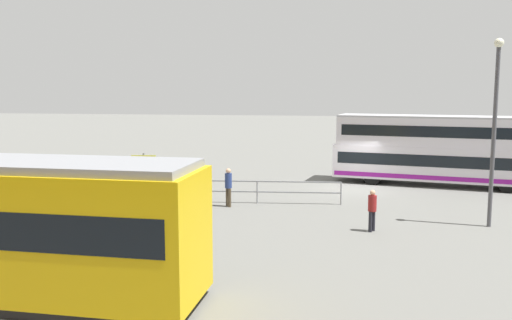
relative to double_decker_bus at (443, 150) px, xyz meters
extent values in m
plane|color=slate|center=(4.83, 1.78, -2.00)|extent=(160.00, 160.00, 0.00)
cube|color=silver|center=(-0.01, 0.00, -0.72)|extent=(12.16, 4.78, 1.86)
cube|color=silver|center=(-0.01, 0.00, 1.00)|extent=(11.79, 4.61, 1.58)
cube|color=black|center=(-0.01, 0.00, -0.49)|extent=(11.58, 4.69, 0.64)
cube|color=black|center=(-0.01, 0.00, 1.08)|extent=(11.21, 4.52, 0.60)
cube|color=#8C198C|center=(-0.01, 0.00, -1.40)|extent=(11.94, 4.77, 0.24)
cube|color=#B2B2B7|center=(-0.01, 0.00, 1.84)|extent=(11.79, 4.61, 0.10)
cylinder|color=black|center=(3.61, -0.71, -1.50)|extent=(1.46, 2.62, 1.00)
cylinder|color=black|center=(-3.22, 0.63, -1.50)|extent=(1.46, 2.62, 1.00)
cylinder|color=#4C3F2D|center=(10.51, 7.43, -1.56)|extent=(0.14, 0.14, 0.87)
cylinder|color=#4C3F2D|center=(10.66, 7.27, -1.56)|extent=(0.14, 0.14, 0.87)
cylinder|color=navy|center=(10.59, 7.35, -0.80)|extent=(0.45, 0.45, 0.67)
sphere|color=tan|center=(10.59, 7.35, -0.34)|extent=(0.24, 0.24, 0.24)
cylinder|color=black|center=(4.34, 10.85, -1.61)|extent=(0.14, 0.14, 0.78)
cylinder|color=black|center=(4.22, 10.67, -1.61)|extent=(0.14, 0.14, 0.78)
cylinder|color=maroon|center=(4.28, 10.76, -0.91)|extent=(0.44, 0.44, 0.60)
sphere|color=tan|center=(4.28, 10.76, -0.50)|extent=(0.21, 0.21, 0.21)
cube|color=gray|center=(9.40, 6.41, -0.95)|extent=(7.81, 0.74, 0.06)
cube|color=gray|center=(9.40, 6.41, -1.45)|extent=(7.81, 0.74, 0.06)
cylinder|color=gray|center=(5.50, 6.07, -1.47)|extent=(0.07, 0.07, 1.05)
cylinder|color=gray|center=(9.40, 6.41, -1.47)|extent=(0.07, 0.07, 1.05)
cylinder|color=gray|center=(13.31, 6.75, -1.47)|extent=(0.07, 0.07, 1.05)
cylinder|color=slate|center=(15.24, 5.76, -0.90)|extent=(0.10, 0.10, 2.20)
cube|color=#D8D84C|center=(15.23, 5.80, -0.22)|extent=(1.21, 0.24, 0.65)
cylinder|color=#4C4C51|center=(-0.30, 9.23, 1.47)|extent=(0.16, 0.16, 6.94)
sphere|color=#F2EFCC|center=(-0.30, 9.23, 5.09)|extent=(0.36, 0.36, 0.36)
camera|label=1|loc=(5.28, 31.45, 3.38)|focal=38.42mm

